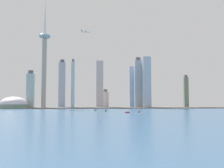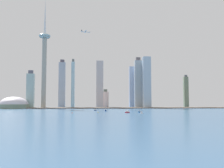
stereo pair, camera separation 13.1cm
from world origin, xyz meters
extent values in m
plane|color=#365B80|center=(0.00, 0.00, 0.00)|extent=(6000.00, 6000.00, 0.00)
cube|color=#766456|center=(0.00, 441.94, 1.61)|extent=(770.86, 61.54, 3.23)
cylinder|color=#9C9B90|center=(-259.19, 447.85, 123.37)|extent=(15.14, 15.14, 246.73)
ellipsoid|color=#98BDC5|center=(-259.19, 447.85, 246.73)|extent=(38.64, 38.64, 13.44)
torus|color=#9C9B90|center=(-259.19, 447.85, 242.03)|extent=(35.53, 35.53, 2.69)
cone|color=silver|center=(-259.19, 447.85, 315.57)|extent=(7.57, 7.57, 124.24)
cylinder|color=gray|center=(-349.02, 428.99, 6.93)|extent=(94.25, 94.25, 13.85)
ellipsoid|color=silver|center=(-349.02, 428.99, 13.85)|extent=(89.54, 89.54, 48.89)
cube|color=#9EB1D4|center=(53.53, 527.14, 77.33)|extent=(23.95, 18.66, 154.65)
cube|color=#68745B|center=(256.60, 517.66, 58.04)|extent=(16.79, 12.59, 116.07)
cube|color=#5F5E5F|center=(256.60, 517.66, 119.76)|extent=(10.07, 7.56, 7.38)
cube|color=#A0C6D5|center=(-169.35, 528.79, 85.36)|extent=(12.02, 19.20, 170.72)
cube|color=slate|center=(-169.35, 528.79, 176.00)|extent=(7.21, 11.52, 10.54)
cube|color=#9EA9BB|center=(-206.87, 508.60, 82.52)|extent=(23.44, 16.50, 165.05)
cube|color=#574C58|center=(-206.87, 508.60, 170.11)|extent=(14.06, 9.90, 10.14)
cube|color=#BEB2B3|center=(-70.03, 508.24, 85.81)|extent=(25.17, 23.63, 171.61)
cube|color=#A1B5C7|center=(91.21, 448.31, 88.69)|extent=(26.59, 27.74, 177.38)
cube|color=#93A0AA|center=(68.19, 484.39, 85.33)|extent=(26.04, 23.18, 170.66)
cube|color=#61575B|center=(68.19, 484.39, 176.44)|extent=(15.62, 13.91, 11.55)
cube|color=beige|center=(-47.61, 546.77, 29.92)|extent=(23.51, 12.88, 59.84)
cube|color=#596456|center=(-47.61, 546.77, 64.54)|extent=(14.10, 7.73, 9.41)
cube|color=#97B3B2|center=(-302.99, 448.47, 58.12)|extent=(25.03, 13.59, 116.23)
cube|color=#5C5965|center=(-302.99, 448.47, 121.89)|extent=(15.02, 8.15, 11.33)
cube|color=navy|center=(-60.31, 210.01, 1.20)|extent=(4.05, 10.91, 2.39)
cube|color=#3A3E3B|center=(-60.31, 210.01, 3.25)|extent=(2.67, 4.85, 1.70)
cube|color=white|center=(4.71, 90.65, 1.10)|extent=(4.91, 10.60, 2.21)
cube|color=#8F96A8|center=(4.71, 90.65, 3.54)|extent=(3.07, 4.79, 2.66)
cube|color=navy|center=(7.85, 133.35, 1.12)|extent=(3.97, 9.72, 2.24)
cube|color=#9094A7|center=(7.85, 133.35, 3.54)|extent=(2.36, 4.38, 2.60)
cube|color=navy|center=(-85.08, 246.34, 0.83)|extent=(6.56, 8.86, 1.66)
cube|color=beige|center=(-85.08, 246.34, 2.48)|extent=(3.62, 4.27, 1.64)
cube|color=red|center=(-18.27, 125.50, 0.95)|extent=(10.34, 8.73, 1.91)
cube|color=silver|center=(-18.27, 125.50, 3.06)|extent=(5.06, 4.55, 2.31)
cylinder|color=silver|center=(-18.27, 125.50, 5.89)|extent=(0.24, 0.24, 3.35)
cone|color=#E54C19|center=(-130.95, 114.37, 1.12)|extent=(1.57, 1.57, 2.23)
cone|color=#E54C19|center=(182.89, 344.04, 1.43)|extent=(1.24, 1.24, 2.86)
cone|color=yellow|center=(-78.87, 128.58, 1.14)|extent=(1.52, 1.52, 2.28)
cylinder|color=silver|center=(-121.38, 461.43, 266.95)|extent=(32.16, 8.24, 2.95)
sphere|color=silver|center=(-105.54, 464.09, 266.95)|extent=(2.95, 2.95, 2.95)
cube|color=silver|center=(-121.38, 461.43, 268.28)|extent=(9.25, 30.93, 0.50)
cube|color=silver|center=(-134.68, 459.19, 267.40)|extent=(4.70, 11.07, 0.40)
cube|color=#2D333D|center=(-134.68, 459.19, 270.93)|extent=(3.00, 0.98, 5.00)
camera|label=1|loc=(-83.50, -374.86, 24.26)|focal=38.72mm
camera|label=2|loc=(-83.37, -374.87, 24.26)|focal=38.72mm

